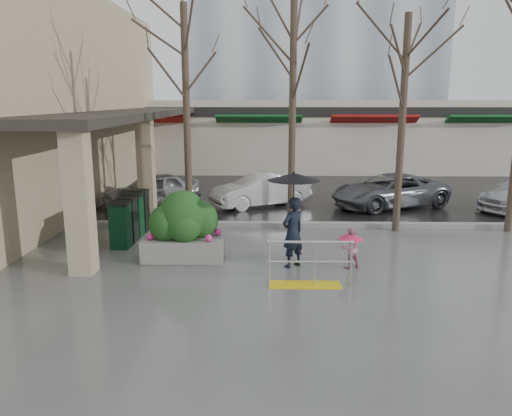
{
  "coord_description": "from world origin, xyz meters",
  "views": [
    {
      "loc": [
        0.44,
        -11.69,
        4.04
      ],
      "look_at": [
        0.16,
        0.88,
        1.3
      ],
      "focal_mm": 35.0,
      "sensor_mm": 36.0,
      "label": 1
    }
  ],
  "objects_px": {
    "tree_midwest": "(293,58)",
    "car_b": "(261,190)",
    "planter": "(184,227)",
    "child_blue": "(186,232)",
    "tree_west": "(185,64)",
    "tree_mideast": "(405,71)",
    "car_a": "(152,190)",
    "handrail": "(308,269)",
    "woman": "(293,211)",
    "child_pink": "(350,245)",
    "news_boxes": "(131,217)",
    "car_c": "(389,191)"
  },
  "relations": [
    {
      "from": "child_blue",
      "to": "news_boxes",
      "type": "distance_m",
      "value": 2.68
    },
    {
      "from": "tree_west",
      "to": "child_blue",
      "type": "bearing_deg",
      "value": -83.1
    },
    {
      "from": "woman",
      "to": "planter",
      "type": "distance_m",
      "value": 2.87
    },
    {
      "from": "handrail",
      "to": "tree_midwest",
      "type": "relative_size",
      "value": 0.27
    },
    {
      "from": "tree_west",
      "to": "car_b",
      "type": "xyz_separation_m",
      "value": [
        2.21,
        3.62,
        -4.45
      ]
    },
    {
      "from": "tree_midwest",
      "to": "car_b",
      "type": "bearing_deg",
      "value": 105.27
    },
    {
      "from": "car_a",
      "to": "car_c",
      "type": "height_order",
      "value": "same"
    },
    {
      "from": "tree_mideast",
      "to": "car_a",
      "type": "distance_m",
      "value": 10.17
    },
    {
      "from": "news_boxes",
      "to": "handrail",
      "type": "bearing_deg",
      "value": -34.24
    },
    {
      "from": "child_pink",
      "to": "woman",
      "type": "bearing_deg",
      "value": -27.46
    },
    {
      "from": "handrail",
      "to": "car_b",
      "type": "relative_size",
      "value": 0.5
    },
    {
      "from": "child_pink",
      "to": "car_c",
      "type": "relative_size",
      "value": 0.22
    },
    {
      "from": "tree_midwest",
      "to": "car_a",
      "type": "distance_m",
      "value": 7.84
    },
    {
      "from": "planter",
      "to": "child_blue",
      "type": "bearing_deg",
      "value": -8.25
    },
    {
      "from": "tree_midwest",
      "to": "tree_west",
      "type": "bearing_deg",
      "value": -180.0
    },
    {
      "from": "child_pink",
      "to": "tree_midwest",
      "type": "bearing_deg",
      "value": -95.69
    },
    {
      "from": "tree_midwest",
      "to": "tree_mideast",
      "type": "relative_size",
      "value": 1.08
    },
    {
      "from": "tree_midwest",
      "to": "child_blue",
      "type": "xyz_separation_m",
      "value": [
        -2.84,
        -2.99,
        -4.51
      ]
    },
    {
      "from": "handrail",
      "to": "tree_west",
      "type": "relative_size",
      "value": 0.28
    },
    {
      "from": "woman",
      "to": "child_blue",
      "type": "relative_size",
      "value": 1.97
    },
    {
      "from": "child_blue",
      "to": "tree_mideast",
      "type": "bearing_deg",
      "value": -131.15
    },
    {
      "from": "car_c",
      "to": "tree_midwest",
      "type": "bearing_deg",
      "value": -70.74
    },
    {
      "from": "child_pink",
      "to": "car_a",
      "type": "xyz_separation_m",
      "value": [
        -6.5,
        7.19,
        0.04
      ]
    },
    {
      "from": "child_blue",
      "to": "car_b",
      "type": "height_order",
      "value": "car_b"
    },
    {
      "from": "child_blue",
      "to": "news_boxes",
      "type": "relative_size",
      "value": 0.51
    },
    {
      "from": "tree_midwest",
      "to": "planter",
      "type": "bearing_deg",
      "value": -133.99
    },
    {
      "from": "woman",
      "to": "child_pink",
      "type": "distance_m",
      "value": 1.62
    },
    {
      "from": "planter",
      "to": "car_b",
      "type": "xyz_separation_m",
      "value": [
        1.9,
        6.6,
        -0.23
      ]
    },
    {
      "from": "news_boxes",
      "to": "car_a",
      "type": "distance_m",
      "value": 4.76
    },
    {
      "from": "tree_west",
      "to": "car_a",
      "type": "xyz_separation_m",
      "value": [
        -2.02,
        3.6,
        -4.45
      ]
    },
    {
      "from": "tree_west",
      "to": "tree_mideast",
      "type": "bearing_deg",
      "value": 0.0
    },
    {
      "from": "child_blue",
      "to": "car_a",
      "type": "xyz_separation_m",
      "value": [
        -2.38,
        6.6,
        -0.1
      ]
    },
    {
      "from": "planter",
      "to": "news_boxes",
      "type": "xyz_separation_m",
      "value": [
        -1.88,
        1.85,
        -0.21
      ]
    },
    {
      "from": "handrail",
      "to": "tree_mideast",
      "type": "distance_m",
      "value": 7.28
    },
    {
      "from": "tree_west",
      "to": "planter",
      "type": "relative_size",
      "value": 3.26
    },
    {
      "from": "child_pink",
      "to": "car_c",
      "type": "xyz_separation_m",
      "value": [
        2.64,
        7.13,
        0.04
      ]
    },
    {
      "from": "tree_mideast",
      "to": "planter",
      "type": "height_order",
      "value": "tree_mideast"
    },
    {
      "from": "child_pink",
      "to": "car_a",
      "type": "height_order",
      "value": "car_a"
    },
    {
      "from": "woman",
      "to": "car_a",
      "type": "relative_size",
      "value": 0.64
    },
    {
      "from": "child_pink",
      "to": "planter",
      "type": "height_order",
      "value": "planter"
    },
    {
      "from": "tree_west",
      "to": "handrail",
      "type": "bearing_deg",
      "value": -55.01
    },
    {
      "from": "woman",
      "to": "car_c",
      "type": "bearing_deg",
      "value": -159.85
    },
    {
      "from": "child_blue",
      "to": "planter",
      "type": "xyz_separation_m",
      "value": [
        -0.04,
        0.01,
        0.13
      ]
    },
    {
      "from": "handrail",
      "to": "tree_mideast",
      "type": "relative_size",
      "value": 0.29
    },
    {
      "from": "child_blue",
      "to": "news_boxes",
      "type": "bearing_deg",
      "value": -21.18
    },
    {
      "from": "woman",
      "to": "child_blue",
      "type": "xyz_separation_m",
      "value": [
        -2.72,
        0.54,
        -0.67
      ]
    },
    {
      "from": "handrail",
      "to": "planter",
      "type": "relative_size",
      "value": 0.91
    },
    {
      "from": "tree_west",
      "to": "tree_mideast",
      "type": "xyz_separation_m",
      "value": [
        6.5,
        0.0,
        -0.22
      ]
    },
    {
      "from": "planter",
      "to": "tree_midwest",
      "type": "bearing_deg",
      "value": 46.01
    },
    {
      "from": "handrail",
      "to": "child_blue",
      "type": "xyz_separation_m",
      "value": [
        -3.0,
        1.81,
        0.35
      ]
    }
  ]
}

